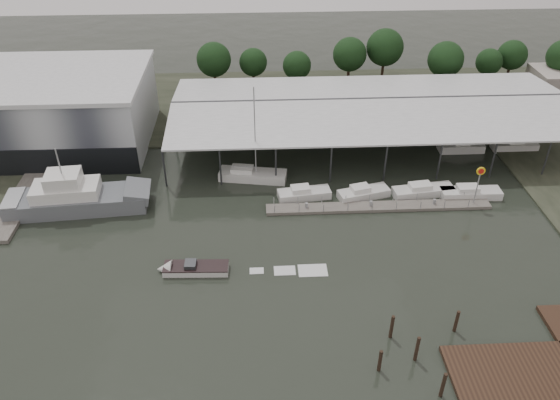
{
  "coord_description": "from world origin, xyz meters",
  "views": [
    {
      "loc": [
        -0.06,
        -45.14,
        38.85
      ],
      "look_at": [
        2.65,
        8.69,
        2.5
      ],
      "focal_mm": 35.0,
      "sensor_mm": 36.0,
      "label": 1
    }
  ],
  "objects_px": {
    "grey_trawler": "(78,198)",
    "speedboat_underway": "(190,269)",
    "white_sailboat": "(252,175)",
    "shell_fuel_sign": "(479,179)"
  },
  "relations": [
    {
      "from": "shell_fuel_sign",
      "to": "speedboat_underway",
      "type": "distance_m",
      "value": 36.21
    },
    {
      "from": "grey_trawler",
      "to": "white_sailboat",
      "type": "height_order",
      "value": "white_sailboat"
    },
    {
      "from": "white_sailboat",
      "to": "grey_trawler",
      "type": "bearing_deg",
      "value": -154.96
    },
    {
      "from": "white_sailboat",
      "to": "speedboat_underway",
      "type": "height_order",
      "value": "white_sailboat"
    },
    {
      "from": "white_sailboat",
      "to": "speedboat_underway",
      "type": "bearing_deg",
      "value": -100.16
    },
    {
      "from": "shell_fuel_sign",
      "to": "white_sailboat",
      "type": "bearing_deg",
      "value": 164.56
    },
    {
      "from": "grey_trawler",
      "to": "white_sailboat",
      "type": "bearing_deg",
      "value": 10.38
    },
    {
      "from": "grey_trawler",
      "to": "speedboat_underway",
      "type": "relative_size",
      "value": 0.95
    },
    {
      "from": "speedboat_underway",
      "to": "grey_trawler",
      "type": "bearing_deg",
      "value": -38.12
    },
    {
      "from": "shell_fuel_sign",
      "to": "speedboat_underway",
      "type": "relative_size",
      "value": 0.3
    }
  ]
}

